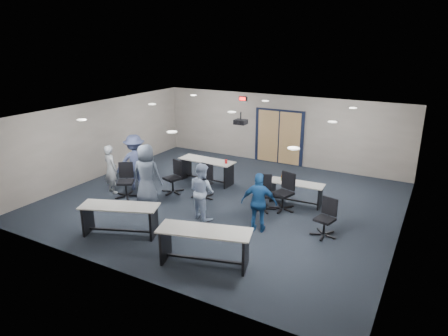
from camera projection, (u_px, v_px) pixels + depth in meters
The scene contains 25 objects.
floor at pixel (224, 201), 12.28m from camera, with size 10.00×10.00×0.00m, color #1B222C.
back_wall at pixel (280, 130), 15.59m from camera, with size 10.00×0.04×2.70m, color gray.
front_wall at pixel (116, 215), 8.12m from camera, with size 10.00×0.04×2.70m, color gray.
left_wall at pixel (101, 139), 14.16m from camera, with size 0.04×9.00×2.70m, color gray.
right_wall at pixel (406, 188), 9.55m from camera, with size 0.04×9.00×2.70m, color gray.
ceiling at pixel (224, 114), 11.44m from camera, with size 10.00×9.00×0.04m, color white.
double_door at pixel (279, 137), 15.66m from camera, with size 2.00×0.07×2.20m.
exit_sign at pixel (243, 99), 15.94m from camera, with size 0.32×0.07×0.18m.
ceiling_projector at pixel (241, 122), 11.80m from camera, with size 0.35×0.32×0.37m.
ceiling_can_lights at pixel (228, 113), 11.65m from camera, with size 6.24×5.74×0.02m, color white, non-canonical shape.
table_front_left at pixel (120, 215), 10.02m from camera, with size 2.06×1.33×0.79m.
table_front_right at pixel (205, 241), 8.68m from camera, with size 2.16×1.23×0.83m.
table_back_left at pixel (207, 167), 13.70m from camera, with size 1.99×0.71×0.93m.
table_back_right at pixel (296, 189), 11.94m from camera, with size 1.67×0.64×0.91m.
chair_back_a at pixel (172, 177), 12.76m from camera, with size 0.66×0.66×1.05m, color black, non-canonical shape.
chair_back_b at pixel (203, 182), 12.31m from camera, with size 0.67×0.67×1.07m, color black, non-canonical shape.
chair_back_c at pixel (264, 193), 11.47m from camera, with size 0.64×0.64×1.02m, color black, non-canonical shape.
chair_back_d at pixel (283, 192), 11.47m from camera, with size 0.69×0.69×1.10m, color black, non-canonical shape.
chair_loose_left at pixel (125, 181), 12.40m from camera, with size 0.68×0.68×1.08m, color black, non-canonical shape.
chair_loose_right at pixel (325, 218), 9.96m from camera, with size 0.62×0.62×0.98m, color black, non-canonical shape.
person_gray at pixel (111, 169), 12.70m from camera, with size 0.57×0.38×1.58m, color #9AA1A8.
person_plaid at pixel (147, 174), 11.84m from camera, with size 0.89×0.58×1.83m, color #4C5769.
person_lightblue at pixel (202, 191), 10.90m from camera, with size 0.77×0.60×1.58m, color #A9BEE0.
person_navy at pixel (259, 203), 10.13m from camera, with size 0.92×0.38×1.58m, color navy.
person_back at pixel (135, 162), 12.99m from camera, with size 1.18×0.68×1.83m, color #424C77.
Camera 1 is at (5.52, -9.92, 4.78)m, focal length 32.00 mm.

